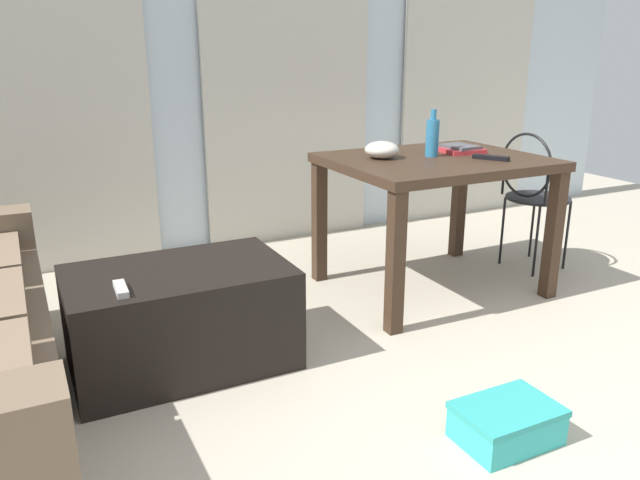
# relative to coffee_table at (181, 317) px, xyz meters

# --- Properties ---
(ground_plane) EXTENTS (7.81, 7.81, 0.00)m
(ground_plane) POSITION_rel_coffee_table_xyz_m (1.19, -0.42, -0.22)
(ground_plane) COLOR #B2A893
(wall_back) EXTENTS (6.07, 0.10, 2.62)m
(wall_back) POSITION_rel_coffee_table_xyz_m (1.19, 1.61, 1.09)
(wall_back) COLOR silver
(wall_back) RESTS_ON ground
(curtains) EXTENTS (4.32, 0.03, 2.23)m
(curtains) POSITION_rel_coffee_table_xyz_m (1.19, 1.53, 0.90)
(curtains) COLOR beige
(curtains) RESTS_ON ground
(coffee_table) EXTENTS (0.92, 0.58, 0.44)m
(coffee_table) POSITION_rel_coffee_table_xyz_m (0.00, 0.00, 0.00)
(coffee_table) COLOR black
(coffee_table) RESTS_ON ground
(craft_table) EXTENTS (1.12, 0.91, 0.76)m
(craft_table) POSITION_rel_coffee_table_xyz_m (1.50, 0.26, 0.43)
(craft_table) COLOR #382619
(craft_table) RESTS_ON ground
(wire_chair) EXTENTS (0.39, 0.40, 0.85)m
(wire_chair) POSITION_rel_coffee_table_xyz_m (2.24, 0.26, 0.31)
(wire_chair) COLOR black
(wire_chair) RESTS_ON ground
(bottle_near) EXTENTS (0.07, 0.07, 0.25)m
(bottle_near) POSITION_rel_coffee_table_xyz_m (1.50, 0.29, 0.64)
(bottle_near) COLOR teal
(bottle_near) RESTS_ON craft_table
(bowl) EXTENTS (0.19, 0.19, 0.09)m
(bowl) POSITION_rel_coffee_table_xyz_m (1.22, 0.36, 0.58)
(bowl) COLOR beige
(bowl) RESTS_ON craft_table
(book_stack) EXTENTS (0.24, 0.24, 0.04)m
(book_stack) POSITION_rel_coffee_table_xyz_m (1.73, 0.34, 0.56)
(book_stack) COLOR red
(book_stack) RESTS_ON craft_table
(tv_remote_on_table) EXTENTS (0.14, 0.19, 0.02)m
(tv_remote_on_table) POSITION_rel_coffee_table_xyz_m (1.72, 0.06, 0.55)
(tv_remote_on_table) COLOR black
(tv_remote_on_table) RESTS_ON craft_table
(tv_remote_primary) EXTENTS (0.05, 0.16, 0.02)m
(tv_remote_primary) POSITION_rel_coffee_table_xyz_m (-0.25, -0.16, 0.23)
(tv_remote_primary) COLOR #B7B7B2
(tv_remote_primary) RESTS_ON coffee_table
(shoebox) EXTENTS (0.35, 0.25, 0.14)m
(shoebox) POSITION_rel_coffee_table_xyz_m (0.87, -1.06, -0.15)
(shoebox) COLOR #33B2AD
(shoebox) RESTS_ON ground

